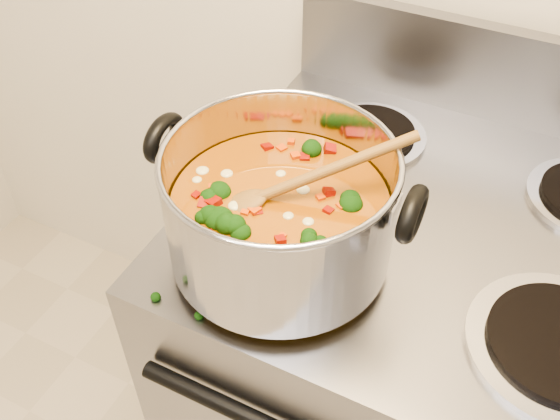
# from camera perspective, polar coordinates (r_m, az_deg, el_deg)

# --- Properties ---
(electric_range) EXTENTS (0.72, 0.66, 1.08)m
(electric_range) POSITION_cam_1_polar(r_m,az_deg,el_deg) (1.27, 11.34, -15.79)
(electric_range) COLOR gray
(electric_range) RESTS_ON ground
(stockpot) EXTENTS (0.34, 0.29, 0.17)m
(stockpot) POSITION_cam_1_polar(r_m,az_deg,el_deg) (0.78, -0.03, -0.08)
(stockpot) COLOR #AAAAB2
(stockpot) RESTS_ON electric_range
(wooden_spoon) EXTENTS (0.22, 0.16, 0.11)m
(wooden_spoon) POSITION_cam_1_polar(r_m,az_deg,el_deg) (0.75, 0.68, 2.17)
(wooden_spoon) COLOR brown
(wooden_spoon) RESTS_ON stockpot
(cooktop_crumbs) EXTENTS (0.02, 0.01, 0.01)m
(cooktop_crumbs) POSITION_cam_1_polar(r_m,az_deg,el_deg) (0.74, 4.92, -14.61)
(cooktop_crumbs) COLOR black
(cooktop_crumbs) RESTS_ON electric_range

